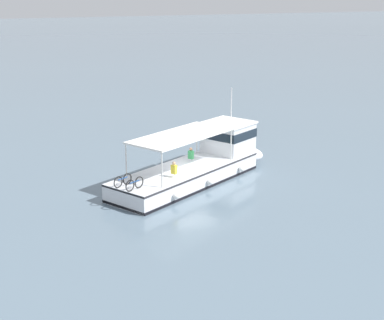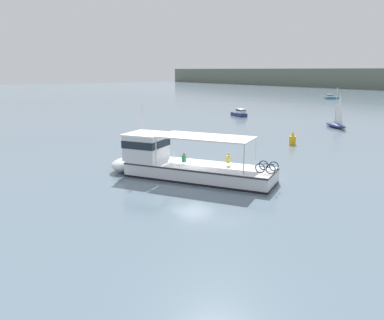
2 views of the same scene
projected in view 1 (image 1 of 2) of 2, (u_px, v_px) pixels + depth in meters
name	position (u px, v px, depth m)	size (l,w,h in m)	color
ground_plane	(192.00, 182.00, 35.83)	(400.00, 400.00, 0.00)	slate
ferry_main	(202.00, 162.00, 36.41)	(12.64, 8.80, 5.32)	silver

